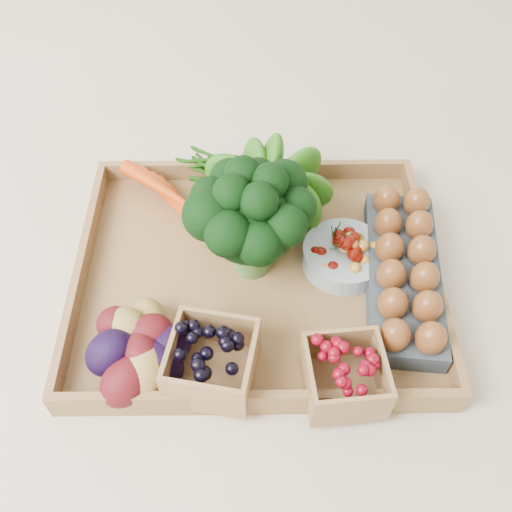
{
  "coord_description": "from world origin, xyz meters",
  "views": [
    {
      "loc": [
        -0.01,
        -0.54,
        0.73
      ],
      "look_at": [
        0.0,
        0.0,
        0.06
      ],
      "focal_mm": 40.0,
      "sensor_mm": 36.0,
      "label": 1
    }
  ],
  "objects_px": {
    "cherry_bowl": "(344,256)",
    "egg_carton": "(402,275)",
    "broccoli": "(251,236)",
    "tray": "(256,277)"
  },
  "relations": [
    {
      "from": "cherry_bowl",
      "to": "broccoli",
      "type": "bearing_deg",
      "value": -178.32
    },
    {
      "from": "broccoli",
      "to": "cherry_bowl",
      "type": "bearing_deg",
      "value": 1.68
    },
    {
      "from": "tray",
      "to": "broccoli",
      "type": "height_order",
      "value": "broccoli"
    },
    {
      "from": "cherry_bowl",
      "to": "egg_carton",
      "type": "distance_m",
      "value": 0.09
    },
    {
      "from": "broccoli",
      "to": "egg_carton",
      "type": "distance_m",
      "value": 0.24
    },
    {
      "from": "broccoli",
      "to": "cherry_bowl",
      "type": "distance_m",
      "value": 0.16
    },
    {
      "from": "tray",
      "to": "egg_carton",
      "type": "relative_size",
      "value": 1.8
    },
    {
      "from": "egg_carton",
      "to": "tray",
      "type": "bearing_deg",
      "value": -178.25
    },
    {
      "from": "tray",
      "to": "broccoli",
      "type": "xyz_separation_m",
      "value": [
        -0.01,
        0.02,
        0.08
      ]
    },
    {
      "from": "broccoli",
      "to": "cherry_bowl",
      "type": "xyz_separation_m",
      "value": [
        0.14,
        0.0,
        -0.06
      ]
    }
  ]
}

